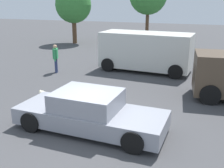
% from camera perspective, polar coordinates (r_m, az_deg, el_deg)
% --- Properties ---
extents(ground_plane, '(80.00, 80.00, 0.00)m').
position_cam_1_polar(ground_plane, '(8.54, -5.27, -9.82)').
color(ground_plane, '#424244').
extents(sedan_foreground, '(4.75, 2.00, 1.24)m').
position_cam_1_polar(sedan_foreground, '(8.38, -4.78, -6.04)').
color(sedan_foreground, gray).
rests_on(sedan_foreground, ground_plane).
extents(dog, '(0.54, 0.47, 0.42)m').
position_cam_1_polar(dog, '(11.21, -14.55, -2.04)').
color(dog, beige).
rests_on(dog, ground_plane).
extents(van_white, '(5.14, 2.48, 2.17)m').
position_cam_1_polar(van_white, '(15.25, 7.23, 7.07)').
color(van_white, silver).
rests_on(van_white, ground_plane).
extents(pedestrian, '(0.37, 0.53, 1.57)m').
position_cam_1_polar(pedestrian, '(15.15, -11.92, 5.81)').
color(pedestrian, navy).
rests_on(pedestrian, ground_plane).
extents(tree_back_right, '(3.23, 3.23, 5.05)m').
position_cam_1_polar(tree_back_right, '(25.26, -8.22, 16.28)').
color(tree_back_right, brown).
rests_on(tree_back_right, ground_plane).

